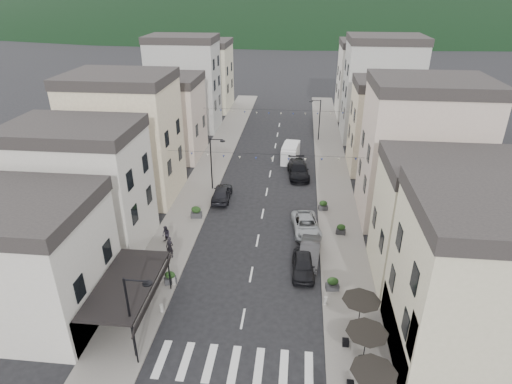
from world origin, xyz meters
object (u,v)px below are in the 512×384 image
parked_car_b (310,252)px  parked_car_a (303,265)px  parked_car_c (306,225)px  delivery_van (291,152)px  pedestrian_a (170,247)px  parked_car_d (298,170)px  parked_car_e (222,193)px  pedestrian_b (166,235)px

parked_car_b → parked_car_a: bearing=-100.6°
parked_car_b → parked_car_c: size_ratio=0.89×
delivery_van → pedestrian_a: (-9.26, -23.14, -0.06)m
parked_car_b → parked_car_d: 17.21m
parked_car_b → parked_car_e: 13.68m
parked_car_b → pedestrian_b: 12.60m
parked_car_e → pedestrian_a: pedestrian_a is taller
parked_car_d → delivery_van: (-1.09, 5.02, 0.30)m
parked_car_d → pedestrian_a: pedestrian_a is taller
parked_car_d → parked_car_e: bearing=-145.4°
parked_car_a → pedestrian_b: size_ratio=2.70×
delivery_van → pedestrian_a: bearing=-105.7°
pedestrian_b → parked_car_d: bearing=87.4°
parked_car_a → pedestrian_b: (-12.02, 2.98, 0.19)m
delivery_van → pedestrian_b: bearing=-109.9°
parked_car_b → parked_car_e: size_ratio=0.99×
pedestrian_a → parked_car_d: bearing=73.9°
parked_car_b → pedestrian_a: size_ratio=2.45×
parked_car_e → parked_car_c: bearing=145.5°
parked_car_a → pedestrian_a: (-11.05, 0.87, 0.32)m
parked_car_c → pedestrian_b: bearing=-173.0°
parked_car_b → parked_car_e: parked_car_e is taller
delivery_van → pedestrian_a: delivery_van is taller
pedestrian_a → pedestrian_b: size_ratio=1.16×
parked_car_e → pedestrian_a: 11.34m
parked_car_b → pedestrian_a: (-11.58, -0.95, 0.30)m
parked_car_a → parked_car_b: parked_car_b is taller
parked_car_b → parked_car_d: size_ratio=0.81×
parked_car_a → parked_car_c: bearing=86.4°
delivery_van → pedestrian_b: (-10.23, -21.03, -0.20)m
parked_car_b → pedestrian_a: 11.63m
parked_car_c → pedestrian_b: size_ratio=3.19×
parked_car_a → delivery_van: 24.08m
parked_car_c → parked_car_e: bearing=139.4°
parked_car_e → pedestrian_b: pedestrian_b is taller
parked_car_c → pedestrian_b: pedestrian_b is taller
parked_car_a → parked_car_d: size_ratio=0.76×
parked_car_d → parked_car_e: 10.63m
parked_car_c → pedestrian_a: (-11.28, -5.36, 0.34)m
parked_car_d → pedestrian_b: bearing=-132.1°
parked_car_a → pedestrian_a: pedestrian_a is taller
parked_car_a → delivery_van: (-1.79, 24.01, 0.38)m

